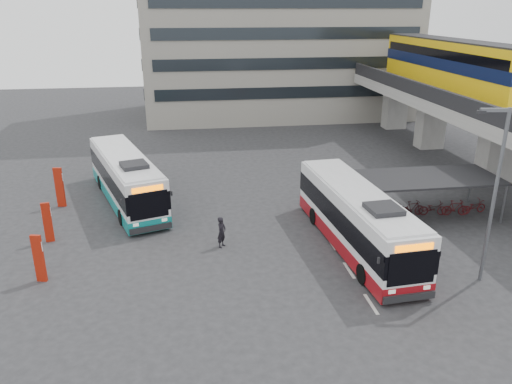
{
  "coord_description": "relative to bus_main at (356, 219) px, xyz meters",
  "views": [
    {
      "loc": [
        -5.19,
        -23.71,
        12.17
      ],
      "look_at": [
        -1.2,
        3.3,
        2.0
      ],
      "focal_mm": 35.0,
      "sensor_mm": 36.0,
      "label": 1
    }
  ],
  "objects": [
    {
      "name": "sign_totem_south",
      "position": [
        -15.79,
        -1.38,
        -0.38
      ],
      "size": [
        0.51,
        0.26,
        2.38
      ],
      "rotation": [
        0.0,
        0.0,
        -0.25
      ],
      "color": "#A01A09",
      "rests_on": "ground"
    },
    {
      "name": "viaduct",
      "position": [
        13.38,
        14.37,
        4.62
      ],
      "size": [
        8.0,
        32.0,
        9.68
      ],
      "color": "gray",
      "rests_on": "ground"
    },
    {
      "name": "ground",
      "position": [
        -3.62,
        0.46,
        -1.61
      ],
      "size": [
        120.0,
        120.0,
        0.0
      ],
      "primitive_type": "plane",
      "color": "#28282B",
      "rests_on": "ground"
    },
    {
      "name": "lamp_post",
      "position": [
        4.62,
        -4.29,
        3.08
      ],
      "size": [
        1.44,
        0.38,
        8.22
      ],
      "rotation": [
        0.0,
        0.0,
        -0.15
      ],
      "color": "#595B60",
      "rests_on": "ground"
    },
    {
      "name": "office_block",
      "position": [
        2.38,
        36.46,
        10.89
      ],
      "size": [
        30.0,
        15.0,
        25.0
      ],
      "primitive_type": "cube",
      "color": "gray",
      "rests_on": "ground"
    },
    {
      "name": "sign_totem_mid",
      "position": [
        -16.42,
        3.0,
        -0.42
      ],
      "size": [
        0.5,
        0.21,
        2.29
      ],
      "rotation": [
        0.0,
        0.0,
        0.14
      ],
      "color": "#A01A09",
      "rests_on": "ground"
    },
    {
      "name": "bus_main",
      "position": [
        0.0,
        0.0,
        0.0
      ],
      "size": [
        3.39,
        11.87,
        3.46
      ],
      "rotation": [
        0.0,
        0.0,
        0.07
      ],
      "color": "white",
      "rests_on": "ground"
    },
    {
      "name": "pedestrian",
      "position": [
        -7.09,
        0.98,
        -0.75
      ],
      "size": [
        0.69,
        0.75,
        1.72
      ],
      "primitive_type": "imported",
      "rotation": [
        0.0,
        0.0,
        0.99
      ],
      "color": "black",
      "rests_on": "ground"
    },
    {
      "name": "road_markings",
      "position": [
        -1.12,
        -2.54,
        -1.6
      ],
      "size": [
        0.15,
        7.6,
        0.01
      ],
      "color": "beige",
      "rests_on": "ground"
    },
    {
      "name": "sign_totem_north",
      "position": [
        -16.88,
        8.28,
        -0.26
      ],
      "size": [
        0.57,
        0.24,
        2.62
      ],
      "rotation": [
        0.0,
        0.0,
        -0.13
      ],
      "color": "#A01A09",
      "rests_on": "ground"
    },
    {
      "name": "bus_teal",
      "position": [
        -12.74,
        8.59,
        -0.0
      ],
      "size": [
        5.99,
        11.9,
        3.46
      ],
      "rotation": [
        0.0,
        0.0,
        0.31
      ],
      "color": "white",
      "rests_on": "ground"
    },
    {
      "name": "bike_shelter",
      "position": [
        4.88,
        3.46,
        -0.25
      ],
      "size": [
        10.0,
        4.0,
        2.54
      ],
      "color": "#595B60",
      "rests_on": "ground"
    }
  ]
}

